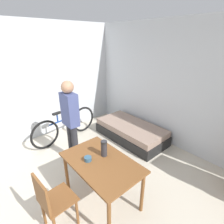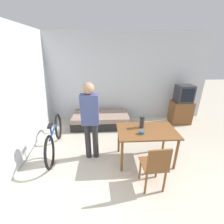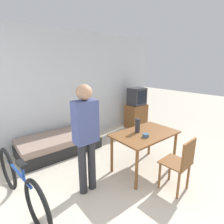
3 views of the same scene
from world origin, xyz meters
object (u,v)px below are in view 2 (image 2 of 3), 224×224
person_standing (90,117)px  thermos_flask (142,121)px  dining_table (146,134)px  bicycle (55,137)px  mate_bowl (142,132)px  wooden_chair (155,166)px  tv (182,106)px  daybed (101,120)px

person_standing → thermos_flask: bearing=-2.3°
dining_table → person_standing: (-1.12, 0.16, 0.33)m
bicycle → mate_bowl: bearing=-17.3°
mate_bowl → wooden_chair: bearing=-81.2°
dining_table → person_standing: bearing=171.9°
bicycle → tv: bearing=19.4°
tv → bicycle: size_ratio=0.70×
wooden_chair → tv: bearing=56.3°
dining_table → mate_bowl: 0.23m
dining_table → thermos_flask: bearing=124.2°
person_standing → thermos_flask: size_ratio=6.71×
daybed → person_standing: (-0.17, -1.50, 0.78)m
tv → thermos_flask: tv is taller
mate_bowl → bicycle: bearing=162.7°
person_standing → bicycle: bearing=161.8°
thermos_flask → dining_table: bearing=-55.8°
daybed → bicycle: bearing=-130.5°
bicycle → person_standing: (0.87, -0.29, 0.61)m
wooden_chair → bicycle: wooden_chair is taller
tv → thermos_flask: (-1.66, -1.59, 0.29)m
person_standing → mate_bowl: 1.04m
wooden_chair → daybed: bearing=110.8°
bicycle → daybed: bearing=49.5°
dining_table → bicycle: size_ratio=0.66×
tv → dining_table: tv is taller
person_standing → thermos_flask: person_standing is taller
wooden_chair → person_standing: size_ratio=0.53×
daybed → dining_table: (0.95, -1.65, 0.44)m
thermos_flask → wooden_chair: bearing=-87.6°
tv → wooden_chair: tv is taller
wooden_chair → thermos_flask: bearing=92.4°
person_standing → mate_bowl: size_ratio=15.83×
daybed → mate_bowl: mate_bowl is taller
person_standing → tv: bearing=29.8°
tv → bicycle: bearing=-160.6°
wooden_chair → mate_bowl: 0.66m
bicycle → thermos_flask: 2.00m
tv → mate_bowl: (-1.72, -1.83, 0.18)m
thermos_flask → mate_bowl: (-0.06, -0.25, -0.11)m
daybed → dining_table: 1.96m
daybed → mate_bowl: 2.04m
tv → wooden_chair: bearing=-123.7°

